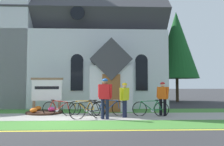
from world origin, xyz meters
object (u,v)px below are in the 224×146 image
cyclist_in_orange_jersey (125,97)px  bicycle_green (151,108)px  cyclist_in_red_jersey (105,95)px  bicycle_orange (109,108)px  cyclist_in_white_jersey (163,96)px  roadside_conifer (176,45)px  church_sign (47,90)px  bicycle_white (88,110)px  bicycle_black (84,108)px  bicycle_silver (59,108)px

cyclist_in_orange_jersey → bicycle_green: bearing=16.5°
cyclist_in_red_jersey → bicycle_orange: bearing=79.6°
cyclist_in_white_jersey → roadside_conifer: size_ratio=0.20×
bicycle_orange → cyclist_in_red_jersey: bearing=-100.4°
church_sign → cyclist_in_white_jersey: size_ratio=1.16×
cyclist_in_white_jersey → roadside_conifer: 10.46m
church_sign → roadside_conifer: bearing=36.5°
bicycle_white → bicycle_green: 3.01m
church_sign → roadside_conifer: size_ratio=0.23×
church_sign → cyclist_in_red_jersey: bearing=-38.8°
bicycle_white → church_sign: bearing=136.4°
cyclist_in_red_jersey → cyclist_in_orange_jersey: size_ratio=1.12×
bicycle_green → bicycle_black: bicycle_green is taller
bicycle_white → bicycle_orange: bicycle_white is taller
roadside_conifer → cyclist_in_orange_jersey: bearing=-121.3°
bicycle_white → bicycle_orange: size_ratio=0.96×
bicycle_white → cyclist_in_orange_jersey: 1.76m
bicycle_silver → bicycle_black: bearing=-2.8°
church_sign → bicycle_silver: church_sign is taller
church_sign → cyclist_in_orange_jersey: 4.62m
church_sign → bicycle_silver: (0.93, -1.33, -0.85)m
bicycle_green → bicycle_silver: 4.49m
cyclist_in_orange_jersey → bicycle_silver: bearing=166.8°
bicycle_green → cyclist_in_white_jersey: size_ratio=1.04×
bicycle_silver → cyclist_in_white_jersey: (5.11, -0.24, 0.60)m
bicycle_orange → cyclist_in_orange_jersey: (0.71, -0.63, 0.55)m
bicycle_black → roadside_conifer: (7.60, 8.64, 4.80)m
bicycle_silver → roadside_conifer: 13.23m
cyclist_in_white_jersey → cyclist_in_red_jersey: bearing=-160.5°
bicycle_green → bicycle_black: bearing=174.6°
cyclist_in_white_jersey → bicycle_orange: bearing=177.3°
bicycle_orange → cyclist_in_red_jersey: cyclist_in_red_jersey is taller
bicycle_white → cyclist_in_red_jersey: 1.03m
bicycle_black → cyclist_in_white_jersey: bearing=-2.7°
roadside_conifer → bicycle_white: bearing=-127.4°
bicycle_black → bicycle_white: bearing=-74.2°
bicycle_black → cyclist_in_white_jersey: cyclist_in_white_jersey is taller
church_sign → bicycle_black: 2.73m
bicycle_green → bicycle_silver: bicycle_green is taller
bicycle_green → cyclist_in_orange_jersey: size_ratio=1.07×
bicycle_silver → roadside_conifer: (8.86, 8.58, 4.80)m
bicycle_silver → roadside_conifer: roadside_conifer is taller
bicycle_orange → bicycle_silver: bearing=177.4°
church_sign → bicycle_green: (5.40, -1.69, -0.84)m
cyclist_in_orange_jersey → cyclist_in_red_jersey: bearing=-151.4°
bicycle_white → roadside_conifer: roadside_conifer is taller
church_sign → bicycle_black: size_ratio=1.15×
bicycle_orange → cyclist_in_white_jersey: size_ratio=1.04×
bicycle_green → roadside_conifer: roadside_conifer is taller
bicycle_white → bicycle_orange: (0.95, 0.90, -0.01)m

